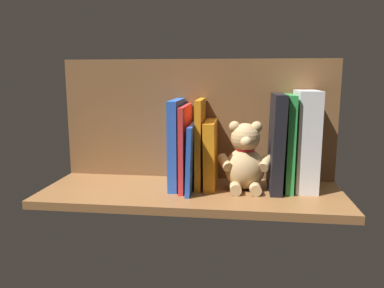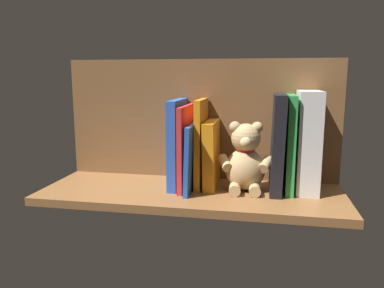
{
  "view_description": "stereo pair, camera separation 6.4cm",
  "coord_description": "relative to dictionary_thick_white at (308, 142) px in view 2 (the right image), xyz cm",
  "views": [
    {
      "loc": [
        -12.87,
        101.74,
        31.66
      ],
      "look_at": [
        0.0,
        0.0,
        13.09
      ],
      "focal_mm": 35.07,
      "sensor_mm": 36.0,
      "label": 1
    },
    {
      "loc": [
        -19.15,
        100.75,
        31.66
      ],
      "look_at": [
        0.0,
        0.0,
        13.09
      ],
      "focal_mm": 35.07,
      "sensor_mm": 36.0,
      "label": 2
    }
  ],
  "objects": [
    {
      "name": "ground_plane",
      "position": [
        31.5,
        5.18,
        -15.01
      ],
      "size": [
        84.21,
        31.73,
        2.2
      ],
      "primitive_type": "cube",
      "color": "brown"
    },
    {
      "name": "shelf_back_panel",
      "position": [
        31.5,
        -8.44,
        4.49
      ],
      "size": [
        84.21,
        1.5,
        36.8
      ],
      "primitive_type": "cube",
      "color": "brown",
      "rests_on": "ground_plane"
    },
    {
      "name": "dictionary_thick_white",
      "position": [
        0.0,
        0.0,
        0.0
      ],
      "size": [
        6.07,
        14.38,
        27.83
      ],
      "primitive_type": "cube",
      "color": "silver",
      "rests_on": "ground_plane"
    },
    {
      "name": "book_0",
      "position": [
        4.78,
        0.51,
        -0.55
      ],
      "size": [
        2.19,
        15.59,
        26.72
      ],
      "primitive_type": "cube",
      "color": "green",
      "rests_on": "ground_plane"
    },
    {
      "name": "book_1",
      "position": [
        8.11,
        1.3,
        -0.46
      ],
      "size": [
        3.74,
        17.18,
        26.97
      ],
      "primitive_type": "cube",
      "rotation": [
        0.0,
        -0.02,
        0.0
      ],
      "color": "black",
      "rests_on": "ground_plane"
    },
    {
      "name": "teddy_bear",
      "position": [
        16.78,
        3.07,
        -5.37
      ],
      "size": [
        15.74,
        12.75,
        19.42
      ],
      "rotation": [
        0.0,
        0.0,
        0.06
      ],
      "color": "tan",
      "rests_on": "ground_plane"
    },
    {
      "name": "book_2",
      "position": [
        26.57,
        0.68,
        -4.39
      ],
      "size": [
        3.53,
        15.94,
        19.12
      ],
      "primitive_type": "cube",
      "rotation": [
        0.0,
        0.02,
        0.0
      ],
      "color": "orange",
      "rests_on": "ground_plane"
    },
    {
      "name": "book_3",
      "position": [
        29.65,
        0.5,
        -1.29
      ],
      "size": [
        1.71,
        15.58,
        25.24
      ],
      "primitive_type": "cube",
      "color": "orange",
      "rests_on": "ground_plane"
    },
    {
      "name": "book_4",
      "position": [
        31.78,
        3.22,
        -4.58
      ],
      "size": [
        1.82,
        21.01,
        18.7
      ],
      "primitive_type": "cube",
      "rotation": [
        0.0,
        -0.03,
        0.0
      ],
      "color": "blue",
      "rests_on": "ground_plane"
    },
    {
      "name": "book_5",
      "position": [
        33.74,
        2.32,
        -2.13
      ],
      "size": [
        1.38,
        19.23,
        23.57
      ],
      "primitive_type": "cube",
      "color": "red",
      "rests_on": "ground_plane"
    },
    {
      "name": "book_6",
      "position": [
        36.38,
        1.5,
        -1.35
      ],
      "size": [
        2.59,
        17.59,
        25.13
      ],
      "primitive_type": "cube",
      "color": "blue",
      "rests_on": "ground_plane"
    }
  ]
}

